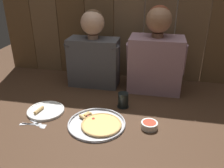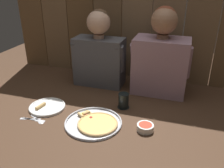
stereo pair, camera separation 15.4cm
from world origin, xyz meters
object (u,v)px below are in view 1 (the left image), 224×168
dinner_plate (46,111)px  pizza_tray (98,124)px  dipping_bowl (149,125)px  diner_left (94,52)px  drinking_glass (123,100)px  diner_right (156,55)px

dinner_plate → pizza_tray: bearing=-11.6°
dinner_plate → dipping_bowl: size_ratio=2.47×
pizza_tray → diner_left: diner_left is taller
pizza_tray → drinking_glass: size_ratio=3.42×
pizza_tray → dipping_bowl: dipping_bowl is taller
dipping_bowl → diner_left: 0.75m
diner_left → pizza_tray: bearing=-72.6°
pizza_tray → diner_right: diner_right is taller
pizza_tray → diner_right: size_ratio=0.55×
pizza_tray → diner_right: (0.30, 0.56, 0.27)m
dinner_plate → diner_left: 0.58m
drinking_glass → diner_right: bearing=58.5°
pizza_tray → dinner_plate: dinner_plate is taller
pizza_tray → diner_left: size_ratio=0.59×
pizza_tray → drinking_glass: bearing=65.5°
dipping_bowl → diner_right: bearing=89.9°
diner_left → diner_right: (0.48, 0.00, 0.01)m
drinking_glass → diner_left: 0.48m
dipping_bowl → pizza_tray: bearing=-174.3°
dipping_bowl → diner_left: diner_left is taller
dipping_bowl → diner_left: size_ratio=0.17×
pizza_tray → diner_right: 0.69m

